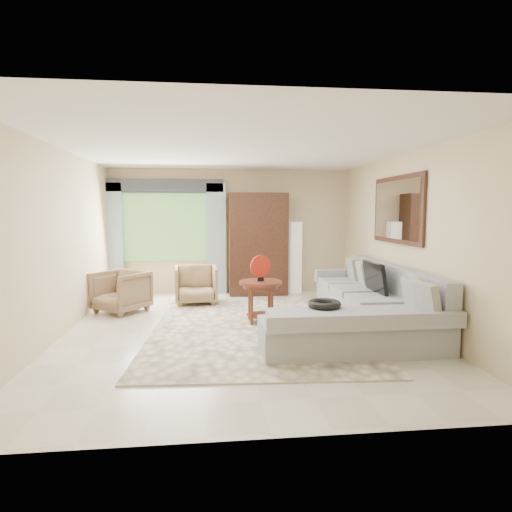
{
  "coord_description": "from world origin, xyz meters",
  "views": [
    {
      "loc": [
        -0.46,
        -6.06,
        1.73
      ],
      "look_at": [
        0.25,
        0.35,
        1.05
      ],
      "focal_mm": 30.0,
      "sensor_mm": 36.0,
      "label": 1
    }
  ],
  "objects": [
    {
      "name": "armchair_left",
      "position": [
        -1.97,
        1.36,
        0.36
      ],
      "size": [
        1.08,
        1.08,
        0.71
      ],
      "primitive_type": "imported",
      "rotation": [
        0.0,
        0.0,
        -0.64
      ],
      "color": "#906E4F",
      "rests_on": "ground"
    },
    {
      "name": "window",
      "position": [
        -1.35,
        2.97,
        1.4
      ],
      "size": [
        1.8,
        0.04,
        1.4
      ],
      "primitive_type": "cube",
      "color": "#669E59",
      "rests_on": "wall_back"
    },
    {
      "name": "area_rug",
      "position": [
        0.22,
        0.02,
        0.01
      ],
      "size": [
        3.24,
        4.17,
        0.02
      ],
      "primitive_type": "cube",
      "rotation": [
        0.0,
        0.0,
        -0.06
      ],
      "color": "#F6E9C3",
      "rests_on": "ground"
    },
    {
      "name": "potted_plant",
      "position": [
        -2.14,
        2.75,
        0.29
      ],
      "size": [
        0.53,
        0.47,
        0.59
      ],
      "primitive_type": "imported",
      "rotation": [
        0.0,
        0.0,
        -0.02
      ],
      "color": "#999999",
      "rests_on": "ground"
    },
    {
      "name": "coffee_table",
      "position": [
        0.32,
        0.37,
        0.35
      ],
      "size": [
        0.66,
        0.66,
        0.66
      ],
      "rotation": [
        0.0,
        0.0,
        0.32
      ],
      "color": "#471C13",
      "rests_on": "ground"
    },
    {
      "name": "curtain_left",
      "position": [
        -2.4,
        2.88,
        1.15
      ],
      "size": [
        0.4,
        0.08,
        2.3
      ],
      "primitive_type": "cube",
      "color": "#9EB7CC",
      "rests_on": "ground"
    },
    {
      "name": "armchair_right",
      "position": [
        -0.71,
        1.91,
        0.36
      ],
      "size": [
        0.81,
        0.83,
        0.71
      ],
      "primitive_type": "imported",
      "rotation": [
        0.0,
        0.0,
        0.06
      ],
      "color": "#9D7856",
      "rests_on": "ground"
    },
    {
      "name": "garden_hose",
      "position": [
        1.0,
        -0.82,
        0.55
      ],
      "size": [
        0.43,
        0.43,
        0.09
      ],
      "primitive_type": "torus",
      "color": "black",
      "rests_on": "sectional_sofa"
    },
    {
      "name": "armoire",
      "position": [
        0.55,
        2.72,
        1.05
      ],
      "size": [
        1.2,
        0.55,
        2.1
      ],
      "primitive_type": "cube",
      "color": "black",
      "rests_on": "ground"
    },
    {
      "name": "wall_mirror",
      "position": [
        2.46,
        0.35,
        1.75
      ],
      "size": [
        0.05,
        1.7,
        1.05
      ],
      "color": "black",
      "rests_on": "wall_right"
    },
    {
      "name": "curtain_right",
      "position": [
        -0.3,
        2.88,
        1.15
      ],
      "size": [
        0.4,
        0.08,
        2.3
      ],
      "primitive_type": "cube",
      "color": "#9EB7CC",
      "rests_on": "ground"
    },
    {
      "name": "tv_screen",
      "position": [
        2.05,
        0.13,
        0.72
      ],
      "size": [
        0.14,
        0.74,
        0.48
      ],
      "primitive_type": "cube",
      "rotation": [
        0.0,
        -0.17,
        0.0
      ],
      "color": "black",
      "rests_on": "sectional_sofa"
    },
    {
      "name": "floor_lamp",
      "position": [
        1.35,
        2.78,
        0.75
      ],
      "size": [
        0.24,
        0.24,
        1.5
      ],
      "primitive_type": "cube",
      "color": "silver",
      "rests_on": "ground"
    },
    {
      "name": "valance",
      "position": [
        -1.35,
        2.9,
        2.25
      ],
      "size": [
        2.4,
        0.12,
        0.26
      ],
      "primitive_type": "cube",
      "color": "#1E232D",
      "rests_on": "wall_back"
    },
    {
      "name": "red_disc",
      "position": [
        0.32,
        0.37,
        0.89
      ],
      "size": [
        0.33,
        0.14,
        0.34
      ],
      "primitive_type": "cylinder",
      "rotation": [
        1.57,
        0.0,
        0.34
      ],
      "color": "#AA2011",
      "rests_on": "coffee_table"
    },
    {
      "name": "sectional_sofa",
      "position": [
        1.78,
        -0.18,
        0.28
      ],
      "size": [
        2.3,
        3.46,
        0.9
      ],
      "color": "gray",
      "rests_on": "ground"
    },
    {
      "name": "ground",
      "position": [
        0.0,
        0.0,
        0.0
      ],
      "size": [
        6.0,
        6.0,
        0.0
      ],
      "primitive_type": "plane",
      "color": "silver",
      "rests_on": "ground"
    }
  ]
}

